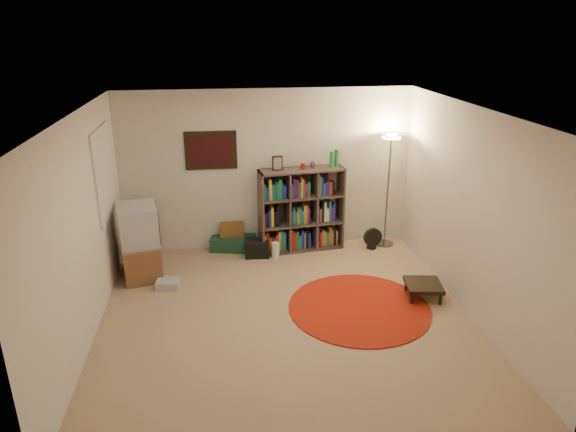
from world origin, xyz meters
The scene contains 12 objects.
room centered at (-0.05, 0.05, 1.26)m, with size 4.54×4.54×2.54m.
bookshelf centered at (0.48, 2.03, 0.64)m, with size 1.35×0.54×1.58m.
floor_lamp centered at (1.88, 2.00, 1.52)m, with size 0.44×0.44×1.83m.
floor_fan centered at (1.63, 1.86, 0.17)m, with size 0.31×0.18×0.35m.
tv_stand centered at (-1.88, 1.39, 0.51)m, with size 0.64×0.81×1.06m.
dvd_box centered at (-1.50, 0.99, 0.05)m, with size 0.34×0.29×0.10m.
suitcase centered at (-0.57, 2.17, 0.11)m, with size 0.76×0.57×0.22m.
wicker_basket centered at (-0.58, 2.20, 0.33)m, with size 0.39×0.28×0.21m.
duffel_bag centered at (-0.22, 1.84, 0.13)m, with size 0.38×0.32×0.25m.
paper_towel centered at (0.06, 1.73, 0.12)m, with size 0.12×0.12×0.25m.
red_rug centered at (0.94, 0.09, 0.01)m, with size 1.80×1.80×0.02m.
side_table centered at (1.84, 0.24, 0.17)m, with size 0.52×0.52×0.21m.
Camera 1 is at (-0.72, -5.43, 3.37)m, focal length 32.00 mm.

